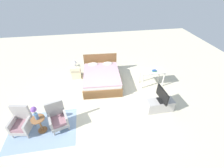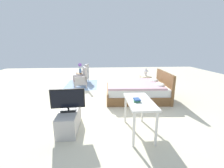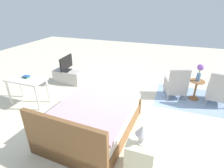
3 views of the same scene
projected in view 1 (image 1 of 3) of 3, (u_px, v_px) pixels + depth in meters
The scene contains 13 objects.
ground_plane at pixel (103, 99), 5.96m from camera, with size 16.00×16.00×0.00m, color beige.
floor_rug at pixel (43, 129), 4.84m from camera, with size 2.10×1.50×0.01m.
bed at pixel (102, 77), 6.68m from camera, with size 1.68×2.14×0.96m.
armchair_by_window_left at pixel (22, 122), 4.58m from camera, with size 0.63×0.63×0.92m.
armchair_by_window_right at pixel (58, 118), 4.72m from camera, with size 0.68×0.68×0.92m.
side_table at pixel (40, 123), 4.59m from camera, with size 0.40×0.40×0.57m.
flower_vase at pixel (35, 112), 4.29m from camera, with size 0.17×0.17×0.48m.
nightstand at pixel (76, 72), 7.02m from camera, with size 0.44×0.41×0.60m.
table_lamp at pixel (74, 62), 6.71m from camera, with size 0.22×0.22×0.33m.
tv_stand at pixel (159, 105), 5.40m from camera, with size 0.96×0.40×0.44m.
tv_flatscreen at pixel (162, 95), 5.11m from camera, with size 0.22×0.73×0.50m.
vanity_desk at pixel (152, 73), 6.37m from camera, with size 1.04×0.52×0.73m.
book_stack at pixel (154, 71), 6.24m from camera, with size 0.20×0.16×0.05m.
Camera 1 is at (-0.36, -4.37, 4.10)m, focal length 24.00 mm.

